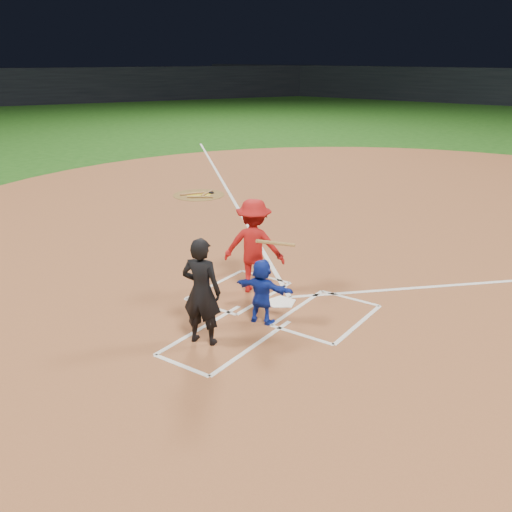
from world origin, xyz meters
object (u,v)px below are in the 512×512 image
Objects in this scene: catcher at (262,291)px; umpire at (202,291)px; on_deck_circle at (199,195)px; batter_at_plate at (254,246)px; home_plate at (281,302)px.

catcher is 1.25m from umpire.
on_deck_circle is at bearing -50.97° from catcher.
batter_at_plate is (-0.55, 2.22, 0.04)m from umpire.
umpire is (-0.21, -2.03, 0.88)m from home_plate.
home_plate is at bearing -39.77° from on_deck_circle.
umpire is (-0.37, -1.15, 0.31)m from catcher.
umpire is at bearing -76.13° from batter_at_plate.
batter_at_plate is at bearing -14.05° from home_plate.
catcher is 1.45m from batter_at_plate.
on_deck_circle is at bearing -65.05° from umpire.
batter_at_plate reaches higher than catcher.
batter_at_plate is at bearing -91.85° from umpire.
catcher is 0.65× the size of umpire.
umpire is 0.96× the size of batter_at_plate.
batter_at_plate reaches higher than on_deck_circle.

